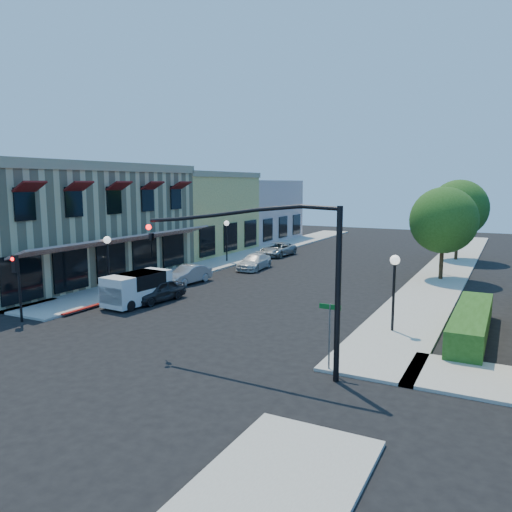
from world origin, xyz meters
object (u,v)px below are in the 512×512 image
at_px(street_tree_a, 444,220).
at_px(lamppost_left_near, 108,250).
at_px(white_van, 137,287).
at_px(street_tree_b, 459,208).
at_px(street_name_sign, 330,326).
at_px(lamppost_left_far, 227,230).
at_px(secondary_signal, 17,276).
at_px(parked_car_d, 278,249).
at_px(lamppost_right_far, 442,238).
at_px(signal_mast_arm, 280,259).
at_px(parked_car_a, 158,291).
at_px(parked_car_b, 188,275).
at_px(lamppost_right_near, 394,274).
at_px(parked_car_c, 254,262).

height_order(street_tree_a, lamppost_left_near, street_tree_a).
xyz_separation_m(lamppost_left_near, white_van, (3.16, -1.15, -1.72)).
height_order(street_tree_a, street_tree_b, street_tree_b).
xyz_separation_m(street_name_sign, lamppost_left_far, (-16.00, 19.80, 1.04)).
xyz_separation_m(secondary_signal, lamppost_left_near, (-0.50, 6.59, 0.42)).
xyz_separation_m(white_van, parked_car_d, (-0.86, 20.55, -0.40)).
bearing_deg(lamppost_right_far, signal_mast_arm, -96.70).
relative_size(signal_mast_arm, street_name_sign, 3.20).
bearing_deg(white_van, parked_car_a, 64.71).
xyz_separation_m(street_tree_b, white_van, (-14.14, -25.15, -3.53)).
bearing_deg(secondary_signal, street_name_sign, 2.93).
xyz_separation_m(signal_mast_arm, parked_car_b, (-12.06, 11.50, -3.48)).
height_order(lamppost_left_far, lamppost_right_near, same).
xyz_separation_m(signal_mast_arm, secondary_signal, (-13.86, -0.09, -1.77)).
distance_m(street_name_sign, parked_car_b, 17.48).
height_order(street_tree_b, parked_car_c, street_tree_b).
distance_m(street_tree_a, street_tree_b, 10.01).
bearing_deg(lamppost_left_near, parked_car_b, 65.30).
bearing_deg(signal_mast_arm, street_name_sign, 23.20).
distance_m(lamppost_left_far, parked_car_a, 14.65).
bearing_deg(street_tree_b, parked_car_b, -128.29).
xyz_separation_m(lamppost_right_far, parked_car_b, (-14.70, -11.00, -2.12)).
xyz_separation_m(signal_mast_arm, parked_car_d, (-12.06, 25.90, -3.47)).
relative_size(lamppost_left_near, parked_car_b, 0.96).
distance_m(street_name_sign, parked_car_c, 21.66).
bearing_deg(lamppost_left_far, street_tree_b, 30.03).
relative_size(street_tree_b, lamppost_left_near, 1.97).
distance_m(secondary_signal, street_name_sign, 15.53).
height_order(street_tree_a, lamppost_right_near, street_tree_a).
distance_m(street_tree_a, secondary_signal, 26.64).
distance_m(secondary_signal, parked_car_b, 11.86).
xyz_separation_m(street_name_sign, lamppost_left_near, (-16.00, 5.80, 1.04)).
distance_m(street_name_sign, parked_car_d, 28.70).
relative_size(parked_car_a, parked_car_b, 0.97).
bearing_deg(secondary_signal, street_tree_a, 50.79).
bearing_deg(parked_car_d, parked_car_b, -86.68).
bearing_deg(street_tree_b, white_van, -119.34).
height_order(parked_car_a, parked_car_c, parked_car_a).
bearing_deg(parked_car_c, lamppost_right_near, -45.82).
relative_size(secondary_signal, lamppost_left_near, 0.93).
xyz_separation_m(signal_mast_arm, lamppost_right_far, (2.64, 22.50, -1.35)).
distance_m(street_tree_b, parked_car_b, 24.53).
relative_size(street_tree_b, white_van, 1.72).
bearing_deg(parked_car_a, lamppost_right_far, 57.55).
bearing_deg(lamppost_right_near, parked_car_c, 137.94).
xyz_separation_m(street_tree_a, street_tree_b, (0.00, 10.00, 0.35)).
bearing_deg(parked_car_b, lamppost_left_near, -108.88).
xyz_separation_m(street_tree_b, lamppost_left_near, (-17.30, -24.00, -1.81)).
relative_size(signal_mast_arm, secondary_signal, 2.41).
bearing_deg(parked_car_c, signal_mast_arm, -63.82).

